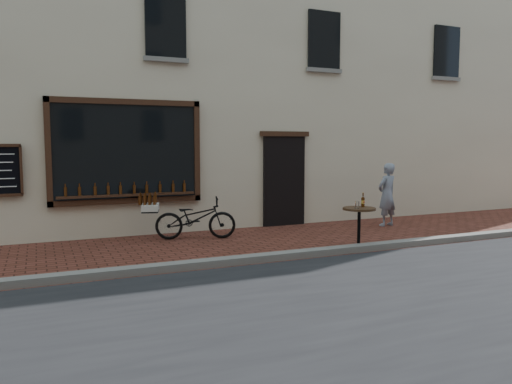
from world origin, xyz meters
name	(u,v)px	position (x,y,z in m)	size (l,w,h in m)	color
ground	(276,263)	(0.00, 0.00, 0.00)	(90.00, 90.00, 0.00)	#53251B
kerb	(271,257)	(0.00, 0.20, 0.06)	(90.00, 0.25, 0.12)	slate
shop_building	(175,37)	(0.00, 6.50, 5.00)	(28.00, 6.20, 10.00)	beige
cargo_bicycle	(194,218)	(-0.66, 2.62, 0.46)	(2.07, 1.06, 0.95)	black
bistro_table	(359,220)	(1.94, 0.35, 0.57)	(0.63, 0.63, 1.08)	black
pedestrian	(387,195)	(4.18, 2.37, 0.78)	(0.57, 0.37, 1.55)	gray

